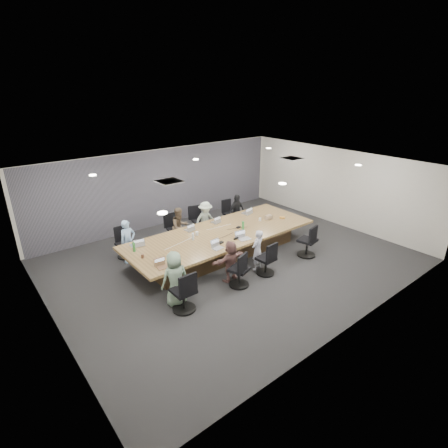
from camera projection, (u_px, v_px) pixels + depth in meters
floor at (232, 260)px, 10.54m from camera, size 10.00×8.00×0.00m
ceiling at (233, 169)px, 9.49m from camera, size 10.00×8.00×0.00m
wall_back at (163, 187)px, 12.91m from camera, size 10.00×0.00×2.80m
wall_front at (359, 271)px, 7.12m from camera, size 10.00×0.00×2.80m
wall_left at (45, 271)px, 7.12m from camera, size 0.00×8.00×2.80m
wall_right at (336, 187)px, 12.92m from camera, size 0.00×8.00×2.80m
curtain at (164, 187)px, 12.85m from camera, size 9.80×0.04×2.80m
conference_table at (222, 243)px, 10.75m from camera, size 6.00×2.20×0.74m
chair_0 at (124, 246)px, 10.58m from camera, size 0.53×0.53×0.73m
chair_1 at (175, 232)px, 11.61m from camera, size 0.60×0.60×0.76m
chair_2 at (200, 223)px, 12.18m from camera, size 0.71×0.71×0.85m
chair_3 at (230, 216)px, 13.01m from camera, size 0.52×0.52×0.73m
chair_4 at (183, 294)px, 8.07m from camera, size 0.59×0.59×0.87m
chair_5 at (239, 272)px, 9.07m from camera, size 0.71×0.71×0.82m
chair_6 at (266, 261)px, 9.65m from camera, size 0.57×0.57×0.79m
chair_7 at (307, 243)px, 10.66m from camera, size 0.70×0.70×0.87m
person_0 at (128, 242)px, 10.22m from camera, size 0.50×0.35×1.31m
laptop_0 at (136, 245)px, 9.79m from camera, size 0.35×0.26×0.02m
person_1 at (180, 227)px, 11.25m from camera, size 0.67×0.54×1.31m
laptop_1 at (189, 230)px, 10.82m from camera, size 0.31×0.24×0.02m
person_2 at (206, 220)px, 11.85m from camera, size 0.86×0.53×1.29m
laptop_2 at (215, 222)px, 11.41m from camera, size 0.31×0.23×0.02m
person_3 at (236, 212)px, 12.65m from camera, size 0.78×0.40×1.28m
laptop_3 at (247, 213)px, 12.21m from camera, size 0.40×0.31×0.02m
person_4 at (175, 279)px, 8.23m from camera, size 0.71×0.51×1.37m
laptop_4 at (163, 267)px, 8.60m from camera, size 0.31×0.23×0.02m
person_5 at (231, 261)px, 9.26m from camera, size 1.08×0.38×1.16m
laptop_5 at (218, 248)px, 9.59m from camera, size 0.32×0.24×0.02m
person_6 at (257, 250)px, 9.82m from camera, size 0.49×0.39×1.20m
laptop_6 at (244, 239)px, 10.16m from camera, size 0.39×0.29×0.02m
bottle_green_left at (134, 247)px, 9.38m from camera, size 0.09×0.09×0.26m
bottle_green_right at (243, 226)px, 10.77m from camera, size 0.08×0.08×0.27m
bottle_clear at (193, 236)px, 10.09m from camera, size 0.08×0.08×0.21m
cup_white_far at (197, 233)px, 10.42m from camera, size 0.09×0.09×0.11m
cup_white_near at (260, 219)px, 11.51m from camera, size 0.11×0.11×0.10m
mug_brown at (143, 256)px, 9.06m from camera, size 0.10×0.10×0.10m
mic_left at (221, 243)px, 9.92m from camera, size 0.18×0.14×0.03m
mic_right at (238, 227)px, 10.97m from camera, size 0.17×0.15×0.03m
stapler at (236, 238)px, 10.15m from camera, size 0.16×0.05×0.06m
canvas_bag at (269, 217)px, 11.66m from camera, size 0.25×0.17×0.13m
snack_packet at (282, 217)px, 11.76m from camera, size 0.21×0.21×0.04m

